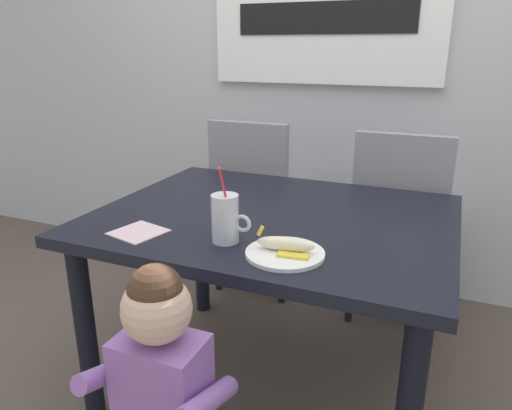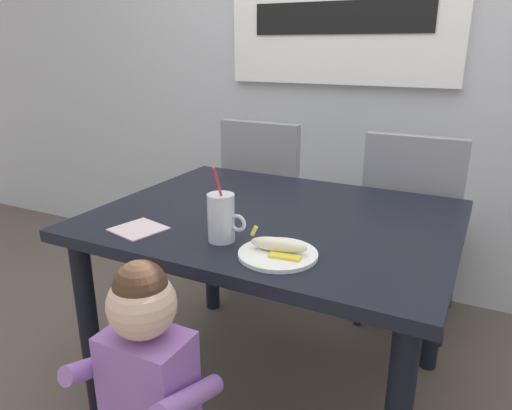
{
  "view_description": "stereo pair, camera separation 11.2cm",
  "coord_description": "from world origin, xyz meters",
  "px_view_note": "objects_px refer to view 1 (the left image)",
  "views": [
    {
      "loc": [
        0.56,
        -1.51,
        1.31
      ],
      "look_at": [
        -0.03,
        -0.1,
        0.8
      ],
      "focal_mm": 33.29,
      "sensor_mm": 36.0,
      "label": 1
    },
    {
      "loc": [
        0.67,
        -1.46,
        1.31
      ],
      "look_at": [
        -0.03,
        -0.1,
        0.8
      ],
      "focal_mm": 33.29,
      "sensor_mm": 36.0,
      "label": 2
    }
  ],
  "objects_px": {
    "milk_cup": "(226,221)",
    "snack_plate": "(285,253)",
    "dining_table": "(273,239)",
    "peeled_banana": "(286,245)",
    "dining_chair_right": "(400,218)",
    "dining_chair_left": "(257,197)",
    "paper_napkin": "(138,232)",
    "toddler_standing": "(162,379)"
  },
  "relations": [
    {
      "from": "milk_cup",
      "to": "snack_plate",
      "type": "relative_size",
      "value": 1.07
    },
    {
      "from": "dining_table",
      "to": "snack_plate",
      "type": "relative_size",
      "value": 5.43
    },
    {
      "from": "peeled_banana",
      "to": "dining_chair_right",
      "type": "bearing_deg",
      "value": 77.91
    },
    {
      "from": "dining_chair_left",
      "to": "peeled_banana",
      "type": "xyz_separation_m",
      "value": [
        0.53,
        -1.06,
        0.23
      ]
    },
    {
      "from": "dining_table",
      "to": "peeled_banana",
      "type": "distance_m",
      "value": 0.38
    },
    {
      "from": "dining_chair_right",
      "to": "paper_napkin",
      "type": "relative_size",
      "value": 6.4
    },
    {
      "from": "toddler_standing",
      "to": "milk_cup",
      "type": "bearing_deg",
      "value": 91.74
    },
    {
      "from": "dining_chair_left",
      "to": "snack_plate",
      "type": "bearing_deg",
      "value": 116.62
    },
    {
      "from": "snack_plate",
      "to": "dining_chair_right",
      "type": "bearing_deg",
      "value": 77.92
    },
    {
      "from": "dining_table",
      "to": "snack_plate",
      "type": "xyz_separation_m",
      "value": [
        0.16,
        -0.32,
        0.11
      ]
    },
    {
      "from": "dining_chair_right",
      "to": "snack_plate",
      "type": "relative_size",
      "value": 4.17
    },
    {
      "from": "snack_plate",
      "to": "peeled_banana",
      "type": "xyz_separation_m",
      "value": [
        0.0,
        0.01,
        0.03
      ]
    },
    {
      "from": "milk_cup",
      "to": "peeled_banana",
      "type": "bearing_deg",
      "value": -5.89
    },
    {
      "from": "peeled_banana",
      "to": "paper_napkin",
      "type": "xyz_separation_m",
      "value": [
        -0.5,
        -0.02,
        -0.03
      ]
    },
    {
      "from": "milk_cup",
      "to": "peeled_banana",
      "type": "height_order",
      "value": "milk_cup"
    },
    {
      "from": "peeled_banana",
      "to": "dining_table",
      "type": "bearing_deg",
      "value": 116.56
    },
    {
      "from": "peeled_banana",
      "to": "snack_plate",
      "type": "bearing_deg",
      "value": -100.85
    },
    {
      "from": "toddler_standing",
      "to": "dining_chair_left",
      "type": "bearing_deg",
      "value": 103.45
    },
    {
      "from": "dining_chair_right",
      "to": "snack_plate",
      "type": "distance_m",
      "value": 1.07
    },
    {
      "from": "toddler_standing",
      "to": "milk_cup",
      "type": "xyz_separation_m",
      "value": [
        -0.01,
        0.4,
        0.28
      ]
    },
    {
      "from": "toddler_standing",
      "to": "dining_table",
      "type": "bearing_deg",
      "value": 87.25
    },
    {
      "from": "dining_chair_left",
      "to": "dining_chair_right",
      "type": "relative_size",
      "value": 1.0
    },
    {
      "from": "toddler_standing",
      "to": "paper_napkin",
      "type": "relative_size",
      "value": 5.59
    },
    {
      "from": "snack_plate",
      "to": "dining_chair_left",
      "type": "bearing_deg",
      "value": 116.62
    },
    {
      "from": "paper_napkin",
      "to": "dining_chair_right",
      "type": "bearing_deg",
      "value": 55.55
    },
    {
      "from": "dining_table",
      "to": "dining_chair_left",
      "type": "xyz_separation_m",
      "value": [
        -0.38,
        0.74,
        -0.1
      ]
    },
    {
      "from": "dining_chair_right",
      "to": "paper_napkin",
      "type": "bearing_deg",
      "value": 55.55
    },
    {
      "from": "dining_chair_left",
      "to": "milk_cup",
      "type": "height_order",
      "value": "milk_cup"
    },
    {
      "from": "dining_table",
      "to": "toddler_standing",
      "type": "distance_m",
      "value": 0.7
    },
    {
      "from": "dining_table",
      "to": "toddler_standing",
      "type": "height_order",
      "value": "toddler_standing"
    },
    {
      "from": "dining_chair_left",
      "to": "milk_cup",
      "type": "xyz_separation_m",
      "value": [
        0.33,
        -1.04,
        0.27
      ]
    },
    {
      "from": "milk_cup",
      "to": "dining_chair_left",
      "type": "bearing_deg",
      "value": 107.69
    },
    {
      "from": "dining_chair_left",
      "to": "paper_napkin",
      "type": "height_order",
      "value": "dining_chair_left"
    },
    {
      "from": "snack_plate",
      "to": "dining_table",
      "type": "bearing_deg",
      "value": 115.95
    },
    {
      "from": "dining_chair_left",
      "to": "peeled_banana",
      "type": "bearing_deg",
      "value": 116.81
    },
    {
      "from": "dining_chair_left",
      "to": "peeled_banana",
      "type": "distance_m",
      "value": 1.21
    },
    {
      "from": "dining_chair_right",
      "to": "milk_cup",
      "type": "distance_m",
      "value": 1.11
    },
    {
      "from": "snack_plate",
      "to": "toddler_standing",
      "type": "bearing_deg",
      "value": -117.26
    },
    {
      "from": "dining_table",
      "to": "milk_cup",
      "type": "bearing_deg",
      "value": -98.72
    },
    {
      "from": "dining_table",
      "to": "dining_chair_right",
      "type": "height_order",
      "value": "dining_chair_right"
    },
    {
      "from": "toddler_standing",
      "to": "dining_chair_right",
      "type": "bearing_deg",
      "value": 73.61
    },
    {
      "from": "milk_cup",
      "to": "snack_plate",
      "type": "height_order",
      "value": "milk_cup"
    }
  ]
}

